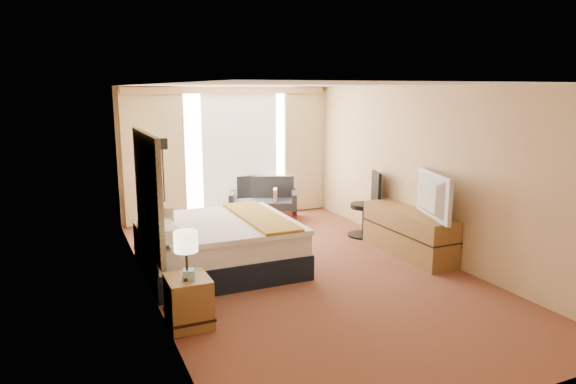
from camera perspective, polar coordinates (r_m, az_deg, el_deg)
name	(u,v)px	position (r m, az deg, el deg)	size (l,w,h in m)	color
floor	(302,270)	(7.42, 1.55, -8.71)	(4.20, 7.00, 0.02)	maroon
ceiling	(303,85)	(6.97, 1.67, 11.80)	(4.20, 7.00, 0.02)	white
wall_back	(227,153)	(10.31, -6.79, 4.36)	(4.20, 0.02, 2.60)	#D1B27F
wall_front	(498,255)	(4.28, 22.29, -6.47)	(4.20, 0.02, 2.60)	#D1B27F
wall_left	(147,193)	(6.48, -15.42, -0.15)	(0.02, 7.00, 2.60)	#D1B27F
wall_right	(425,171)	(8.19, 15.01, 2.23)	(0.02, 7.00, 2.60)	#D1B27F
headboard	(148,192)	(6.68, -15.33, 0.02)	(0.06, 1.85, 1.50)	black
nightstand_left	(188,301)	(5.82, -11.00, -11.83)	(0.45, 0.52, 0.55)	brown
nightstand_right	(151,240)	(8.15, -14.99, -5.22)	(0.45, 0.52, 0.55)	brown
media_dresser	(408,233)	(8.23, 13.20, -4.42)	(0.50, 1.80, 0.70)	brown
window	(239,151)	(10.36, -5.42, 4.53)	(2.30, 0.02, 2.30)	white
curtains	(228,148)	(10.19, -6.63, 4.89)	(4.12, 0.19, 2.56)	beige
bed	(219,245)	(7.42, -7.68, -5.80)	(2.08, 1.90, 1.01)	black
loveseat	(264,205)	(10.25, -2.71, -1.46)	(1.48, 1.16, 0.82)	maroon
floor_lamp	(163,169)	(8.82, -13.71, 2.51)	(0.22, 0.22, 1.75)	black
desk_chair	(368,208)	(9.07, 8.86, -1.74)	(0.56, 0.56, 1.14)	black
lamp_left	(186,243)	(5.52, -11.29, -5.53)	(0.25, 0.25, 0.54)	black
lamp_right	(148,195)	(8.03, -15.28, -0.30)	(0.26, 0.26, 0.55)	black
tissue_box	(189,275)	(5.64, -10.95, -8.99)	(0.12, 0.12, 0.11)	#81AEC8
telephone	(153,219)	(8.17, -14.75, -2.91)	(0.18, 0.14, 0.07)	black
television	(426,195)	(7.70, 15.08, -0.37)	(1.15, 0.15, 0.66)	black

